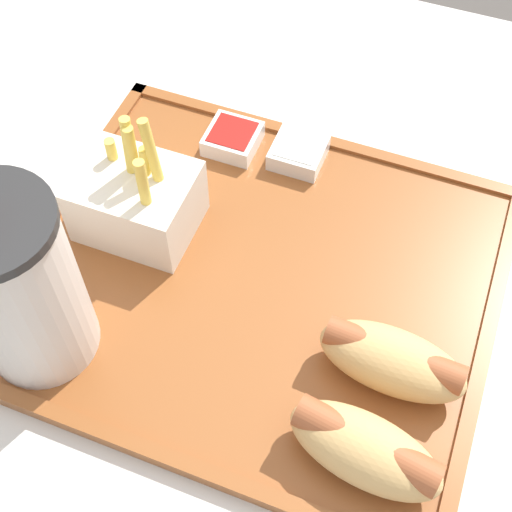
{
  "coord_description": "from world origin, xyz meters",
  "views": [
    {
      "loc": [
        -0.17,
        0.33,
        1.23
      ],
      "look_at": [
        -0.05,
        0.03,
        0.76
      ],
      "focal_mm": 50.0,
      "sensor_mm": 36.0,
      "label": 1
    }
  ],
  "objects_px": {
    "soda_cup": "(18,287)",
    "sauce_cup_mayo": "(298,152)",
    "hot_dog_far": "(365,449)",
    "fries_carton": "(137,200)",
    "hot_dog_near": "(392,360)",
    "sauce_cup_ketchup": "(233,138)"
  },
  "relations": [
    {
      "from": "soda_cup",
      "to": "fries_carton",
      "type": "bearing_deg",
      "value": -98.46
    },
    {
      "from": "hot_dog_far",
      "to": "fries_carton",
      "type": "distance_m",
      "value": 0.28
    },
    {
      "from": "sauce_cup_mayo",
      "to": "hot_dog_near",
      "type": "bearing_deg",
      "value": 126.43
    },
    {
      "from": "sauce_cup_mayo",
      "to": "sauce_cup_ketchup",
      "type": "height_order",
      "value": "same"
    },
    {
      "from": "hot_dog_far",
      "to": "sauce_cup_mayo",
      "type": "height_order",
      "value": "hot_dog_far"
    },
    {
      "from": "hot_dog_near",
      "to": "sauce_cup_mayo",
      "type": "relative_size",
      "value": 2.42
    },
    {
      "from": "fries_carton",
      "to": "hot_dog_near",
      "type": "bearing_deg",
      "value": 165.13
    },
    {
      "from": "soda_cup",
      "to": "sauce_cup_mayo",
      "type": "xyz_separation_m",
      "value": [
        -0.12,
        -0.25,
        -0.07
      ]
    },
    {
      "from": "fries_carton",
      "to": "sauce_cup_mayo",
      "type": "height_order",
      "value": "fries_carton"
    },
    {
      "from": "soda_cup",
      "to": "hot_dog_far",
      "type": "xyz_separation_m",
      "value": [
        -0.26,
        0.0,
        -0.05
      ]
    },
    {
      "from": "hot_dog_far",
      "to": "sauce_cup_ketchup",
      "type": "xyz_separation_m",
      "value": [
        0.2,
        -0.25,
        -0.02
      ]
    },
    {
      "from": "soda_cup",
      "to": "hot_dog_near",
      "type": "distance_m",
      "value": 0.28
    },
    {
      "from": "fries_carton",
      "to": "hot_dog_far",
      "type": "bearing_deg",
      "value": 150.53
    },
    {
      "from": "soda_cup",
      "to": "fries_carton",
      "type": "xyz_separation_m",
      "value": [
        -0.02,
        -0.13,
        -0.05
      ]
    },
    {
      "from": "fries_carton",
      "to": "sauce_cup_mayo",
      "type": "relative_size",
      "value": 2.49
    },
    {
      "from": "soda_cup",
      "to": "hot_dog_far",
      "type": "distance_m",
      "value": 0.27
    },
    {
      "from": "sauce_cup_ketchup",
      "to": "hot_dog_near",
      "type": "bearing_deg",
      "value": 138.23
    },
    {
      "from": "soda_cup",
      "to": "sauce_cup_mayo",
      "type": "distance_m",
      "value": 0.29
    },
    {
      "from": "fries_carton",
      "to": "sauce_cup_ketchup",
      "type": "height_order",
      "value": "fries_carton"
    },
    {
      "from": "soda_cup",
      "to": "hot_dog_far",
      "type": "height_order",
      "value": "soda_cup"
    },
    {
      "from": "hot_dog_near",
      "to": "sauce_cup_mayo",
      "type": "height_order",
      "value": "hot_dog_near"
    },
    {
      "from": "fries_carton",
      "to": "sauce_cup_ketchup",
      "type": "relative_size",
      "value": 2.49
    }
  ]
}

